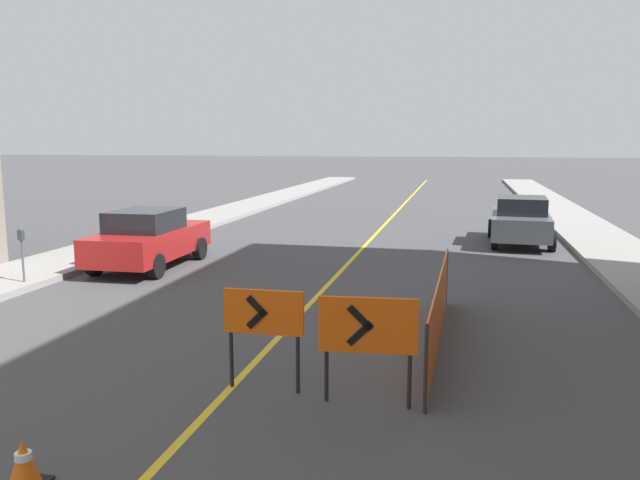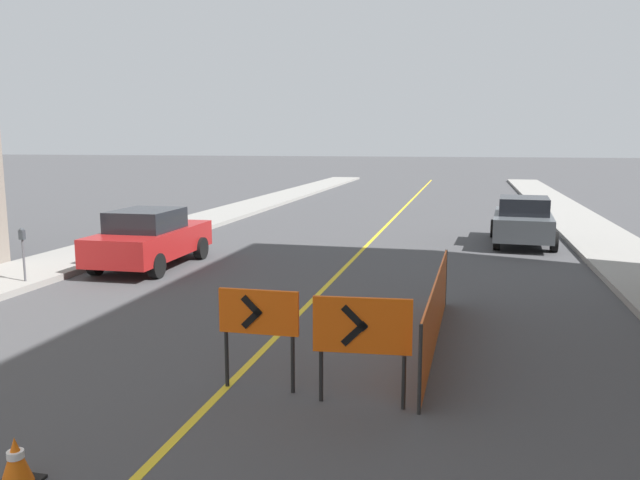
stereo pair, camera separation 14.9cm
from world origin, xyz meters
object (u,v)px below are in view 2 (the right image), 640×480
at_px(arrow_barricade_secondary, 362,329).
at_px(parking_meter_near_curb, 23,243).
at_px(parked_car_curb_near, 150,238).
at_px(parked_car_curb_mid, 523,221).
at_px(arrow_barricade_primary, 259,317).
at_px(traffic_cone_fifth, 16,462).

bearing_deg(arrow_barricade_secondary, parking_meter_near_curb, 146.98).
xyz_separation_m(arrow_barricade_secondary, parked_car_curb_near, (-7.11, 7.60, -0.22)).
bearing_deg(parked_car_curb_mid, parking_meter_near_curb, -138.66).
bearing_deg(parking_meter_near_curb, arrow_barricade_primary, -31.63).
bearing_deg(parked_car_curb_near, arrow_barricade_secondary, -48.21).
height_order(parked_car_curb_near, parked_car_curb_mid, same).
distance_m(traffic_cone_fifth, arrow_barricade_secondary, 4.12).
relative_size(parked_car_curb_near, parked_car_curb_mid, 0.99).
bearing_deg(traffic_cone_fifth, parked_car_curb_mid, 69.86).
bearing_deg(parking_meter_near_curb, parked_car_curb_near, 60.39).
distance_m(arrow_barricade_secondary, parked_car_curb_mid, 14.22).
relative_size(parked_car_curb_near, parking_meter_near_curb, 3.44).
bearing_deg(arrow_barricade_primary, traffic_cone_fifth, -119.19).
bearing_deg(arrow_barricade_secondary, traffic_cone_fifth, -143.23).
distance_m(parked_car_curb_near, parked_car_curb_mid, 11.95).
relative_size(traffic_cone_fifth, arrow_barricade_primary, 0.36).
bearing_deg(arrow_barricade_primary, parked_car_curb_mid, 71.23).
relative_size(traffic_cone_fifth, parked_car_curb_near, 0.12).
xyz_separation_m(arrow_barricade_primary, parked_car_curb_near, (-5.65, 7.42, -0.23)).
height_order(traffic_cone_fifth, arrow_barricade_primary, arrow_barricade_primary).
bearing_deg(parking_meter_near_curb, arrow_barricade_secondary, -28.11).
relative_size(traffic_cone_fifth, parking_meter_near_curb, 0.40).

